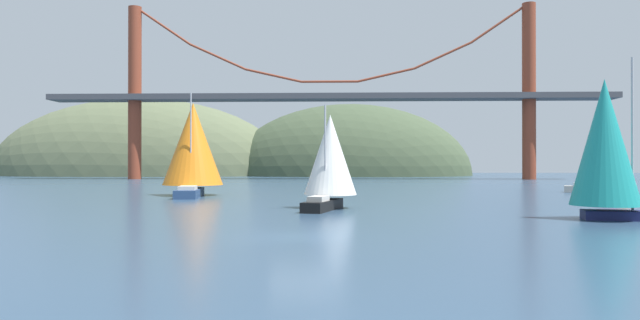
# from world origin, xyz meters

# --- Properties ---
(ground_plane) EXTENTS (360.00, 360.00, 0.00)m
(ground_plane) POSITION_xyz_m (0.00, 0.00, 0.00)
(ground_plane) COLOR #2D4760
(headland_center) EXTENTS (68.63, 44.00, 40.34)m
(headland_center) POSITION_xyz_m (5.00, 135.00, 0.00)
(headland_center) COLOR #425138
(headland_center) RESTS_ON ground_plane
(headland_left) EXTENTS (85.78, 44.00, 44.03)m
(headland_left) POSITION_xyz_m (-55.00, 135.00, 0.00)
(headland_left) COLOR #5B6647
(headland_left) RESTS_ON ground_plane
(suspension_bridge) EXTENTS (120.26, 6.00, 37.47)m
(suspension_bridge) POSITION_xyz_m (0.00, 95.00, 18.11)
(suspension_bridge) COLOR brown
(suspension_bridge) RESTS_ON ground_plane
(sailboat_teal_sail) EXTENTS (8.06, 4.75, 9.69)m
(sailboat_teal_sail) POSITION_xyz_m (18.00, 8.53, 4.40)
(sailboat_teal_sail) COLOR #191E4C
(sailboat_teal_sail) RESTS_ON ground_plane
(sailboat_pink_spinnaker) EXTENTS (8.14, 5.94, 8.67)m
(sailboat_pink_spinnaker) POSITION_xyz_m (33.12, 39.69, 4.44)
(sailboat_pink_spinnaker) COLOR #B7B2A8
(sailboat_pink_spinnaker) RESTS_ON ground_plane
(sailboat_orange_sail) EXTENTS (7.07, 10.57, 10.59)m
(sailboat_orange_sail) POSITION_xyz_m (-13.43, 33.14, 5.22)
(sailboat_orange_sail) COLOR navy
(sailboat_orange_sail) RESTS_ON ground_plane
(sailboat_white_mainsail) EXTENTS (4.88, 7.39, 7.62)m
(sailboat_white_mainsail) POSITION_xyz_m (1.23, 16.50, 3.79)
(sailboat_white_mainsail) COLOR black
(sailboat_white_mainsail) RESTS_ON ground_plane
(channel_buoy) EXTENTS (1.10, 1.10, 2.64)m
(channel_buoy) POSITION_xyz_m (26.31, 23.43, 0.37)
(channel_buoy) COLOR gold
(channel_buoy) RESTS_ON ground_plane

